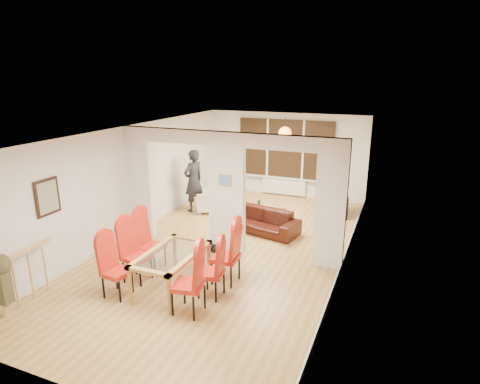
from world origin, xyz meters
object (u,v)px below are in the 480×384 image
Objects in this scene: dining_chair_rb at (211,269)px; sofa at (260,220)px; dining_chair_rc at (225,253)px; dining_chair_la at (116,268)px; dining_chair_lb at (137,253)px; bottle at (259,204)px; person at (194,181)px; armchair at (209,201)px; bowl at (274,210)px; dining_table at (172,271)px; dining_chair_ra at (188,280)px; coffee_table at (267,213)px; television at (343,203)px; dining_chair_lc at (151,243)px.

dining_chair_rb is 0.54× the size of sofa.
dining_chair_la is at bearing -145.91° from dining_chair_rc.
bottle is (0.92, 4.13, -0.20)m from dining_chair_lb.
bottle is (1.87, 0.18, -0.52)m from person.
dining_chair_rb reaches higher than sofa.
bowl is (1.88, 0.09, -0.06)m from armchair.
dining_table is at bearing -8.30° from armchair.
dining_chair_lb is at bearing 98.46° from dining_chair_la.
sofa is (-0.25, 2.62, -0.30)m from dining_chair_rc.
dining_chair_ra is 1.12× the size of dining_chair_rb.
bottle is at bearing 86.92° from dining_chair_la.
dining_chair_lb reaches higher than bowl.
bottle is at bearing 178.75° from bowl.
coffee_table is 0.34m from bottle.
dining_chair_la reaches higher than television.
coffee_table is 0.27m from bowl.
dining_chair_rc reaches higher than dining_chair_rb.
dining_chair_la reaches higher than dining_chair_rb.
sofa is at bearing -93.16° from bowl.
sofa reaches higher than bottle.
coffee_table is (0.36, 4.24, -0.25)m from dining_table.
television is at bearing 62.95° from dining_chair_ra.
person is (-2.25, 0.76, 0.60)m from sofa.
coffee_table is (1.13, 4.79, -0.42)m from dining_chair_la.
dining_chair_la reaches higher than dining_table.
sofa is at bearing 132.20° from television.
bowl is (0.05, 0.93, -0.03)m from sofa.
dining_chair_rc is at bearing 56.55° from person.
bowl is (1.35, 4.12, -0.31)m from dining_chair_lb.
dining_chair_lb reaches higher than dining_table.
bowl is (0.43, -0.01, -0.11)m from bottle.
coffee_table is (1.14, 3.74, -0.46)m from dining_chair_lc.
dining_chair_lb is at bearing -108.12° from bowl.
dining_chair_lb is (-0.77, 0.03, 0.20)m from dining_table.
bowl is at bearing 81.98° from dining_chair_la.
dining_chair_rb is at bearing 155.65° from television.
person is at bearing 105.64° from dining_chair_ra.
coffee_table is (-0.27, 4.77, -0.47)m from dining_chair_ra.
armchair is (-0.53, 3.55, -0.26)m from dining_chair_lc.
dining_table is at bearing 174.35° from dining_chair_rb.
dining_chair_la is 0.93× the size of dining_chair_lc.
dining_chair_lb is at bearing -162.50° from dining_chair_rc.
dining_table is 0.85m from dining_chair_ra.
armchair is at bearing 111.28° from dining_chair_lb.
dining_chair_rb is at bearing 14.64° from dining_chair_lb.
dining_chair_rb is 5.43m from television.
armchair is 2.47× the size of bottle.
dining_chair_lc is at bearing -106.96° from coffee_table.
sofa is at bearing 91.51° from person.
dining_chair_lc reaches higher than dining_chair_la.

